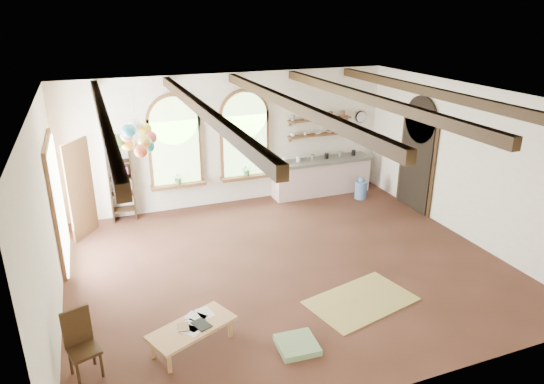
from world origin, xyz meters
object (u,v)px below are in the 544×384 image
kitchen_counter (321,176)px  side_chair (85,357)px  coffee_table (192,329)px  balloon_cluster (137,138)px

kitchen_counter → side_chair: 7.77m
coffee_table → side_chair: side_chair is taller
coffee_table → balloon_cluster: balloon_cluster is taller
balloon_cluster → side_chair: bearing=-110.3°
side_chair → balloon_cluster: bearing=69.7°
coffee_table → side_chair: 1.46m
side_chair → balloon_cluster: size_ratio=0.82×
side_chair → coffee_table: bearing=1.7°
coffee_table → side_chair: size_ratio=1.44×
side_chair → balloon_cluster: balloon_cluster is taller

